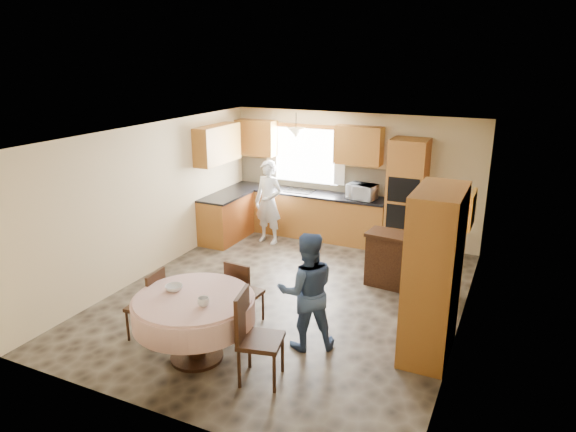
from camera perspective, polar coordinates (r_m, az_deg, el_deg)
The scene contains 36 objects.
floor at distance 7.98m, azimuth -0.03°, elevation -8.93°, with size 5.00×6.00×0.01m, color brown.
ceiling at distance 7.22m, azimuth -0.03°, elevation 9.13°, with size 5.00×6.00×0.01m, color white.
wall_back at distance 10.20m, azimuth 7.18°, elevation 4.35°, with size 5.00×0.02×2.50m, color #CEB684.
wall_front at distance 5.15m, azimuth -14.59°, elevation -9.68°, with size 5.00×0.02×2.50m, color #CEB684.
wall_left at distance 8.82m, azimuth -14.91°, elevation 1.78°, with size 0.02×6.00×2.50m, color #CEB684.
wall_right at distance 6.88m, azimuth 19.20°, elevation -3.06°, with size 0.02×6.00×2.50m, color #CEB684.
window at distance 10.45m, azimuth 1.97°, elevation 6.76°, with size 1.40×0.03×1.10m, color white.
curtain_left at distance 10.71m, azimuth -1.85°, elevation 7.29°, with size 0.22×0.02×1.15m, color white.
curtain_right at distance 10.13m, azimuth 5.79°, elevation 6.62°, with size 0.22×0.02×1.15m, color white.
base_cab_back at distance 10.43m, azimuth 2.06°, elevation 0.15°, with size 3.30×0.60×0.88m, color #A9752D.
counter_back at distance 10.30m, azimuth 2.08°, elevation 2.60°, with size 3.30×0.64×0.04m, color black.
base_cab_left at distance 10.26m, azimuth -6.89°, elevation -0.25°, with size 0.60×1.20×0.88m, color #A9752D.
counter_left at distance 10.13m, azimuth -6.98°, elevation 2.23°, with size 0.64×1.20×0.04m, color black.
backsplash at distance 10.49m, azimuth 2.72°, elevation 4.44°, with size 3.30×0.02×0.55m, color tan.
wall_cab_left at distance 10.72m, azimuth -3.54°, elevation 8.69°, with size 0.85×0.33×0.72m, color #B9832E.
wall_cab_right at distance 9.87m, azimuth 7.85°, elevation 7.79°, with size 0.90×0.33×0.72m, color #B9832E.
wall_cab_side at distance 9.99m, azimuth -7.86°, elevation 7.91°, with size 0.33×1.20×0.72m, color #B9832E.
oven_tower at distance 9.67m, azimuth 13.04°, elevation 2.13°, with size 0.66×0.62×2.12m, color #A9752D.
oven_upper at distance 9.32m, azimuth 12.69°, elevation 2.80°, with size 0.56×0.01×0.45m, color black.
oven_lower at distance 9.46m, azimuth 12.49°, elevation -0.13°, with size 0.56×0.01×0.45m, color black.
pendant at distance 9.93m, azimuth 0.90°, elevation 9.24°, with size 0.36×0.36×0.18m, color beige.
sideboard at distance 8.30m, azimuth 12.60°, elevation -5.16°, with size 1.16×0.48×0.83m, color #39210F.
space_heater at distance 7.88m, azimuth 15.75°, elevation -7.86°, with size 0.38×0.27×0.53m, color black.
cupboard at distance 6.41m, azimuth 15.87°, elevation -6.21°, with size 0.55×1.10×2.10m, color #A9752D.
dining_table at distance 6.30m, azimuth -10.38°, elevation -10.28°, with size 1.45×1.45×0.83m.
chair_left at distance 6.92m, azimuth -15.05°, elevation -9.14°, with size 0.45×0.45×0.94m.
chair_back at distance 7.00m, azimuth -5.15°, elevation -8.21°, with size 0.43×0.43×0.94m.
chair_right at distance 5.87m, azimuth -3.89°, elevation -12.78°, with size 0.56×0.56×1.08m.
framed_picture at distance 7.42m, azimuth 19.75°, elevation 0.67°, with size 0.06×0.59×0.49m.
microwave at distance 9.83m, azimuth 8.20°, elevation 2.70°, with size 0.53×0.36×0.29m, color silver.
person_sink at distance 9.94m, azimuth -2.19°, elevation 1.54°, with size 0.60×0.39×1.63m, color silver.
person_dining at distance 6.40m, azimuth 2.09°, elevation -8.33°, with size 0.74×0.58×1.52m, color #374F79.
bowl_sideboard at distance 8.20m, azimuth 10.79°, elevation -2.03°, with size 0.21×0.21×0.05m, color #B2B2B2.
bottle_sideboard at distance 8.04m, azimuth 15.50°, elevation -1.88°, with size 0.11×0.11×0.29m, color silver.
cup_table at distance 5.95m, azimuth -9.39°, elevation -9.40°, with size 0.13×0.13×0.10m, color #B2B2B2.
bowl_table at distance 6.40m, azimuth -12.56°, elevation -7.81°, with size 0.21×0.21×0.07m, color #B2B2B2.
Camera 1 is at (3.04, -6.46, 3.56)m, focal length 32.00 mm.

